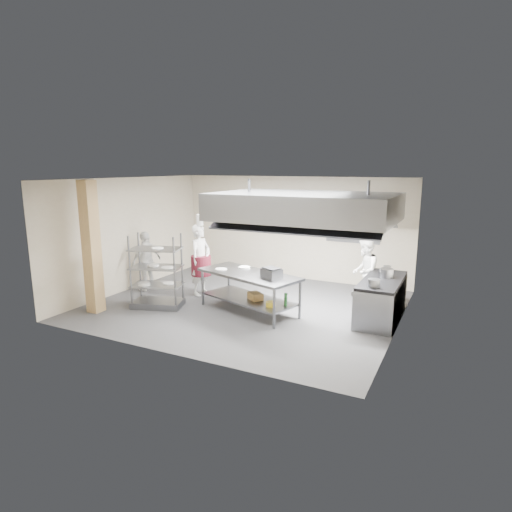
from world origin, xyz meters
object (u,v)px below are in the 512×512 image
at_px(chef_plating, 147,261).
at_px(stockpot, 387,273).
at_px(cooking_range, 381,300).
at_px(chef_head, 201,260).
at_px(pass_rack, 157,271).
at_px(griddle, 271,273).
at_px(island, 249,292).
at_px(chef_line, 365,271).

distance_m(chef_plating, stockpot, 6.17).
relative_size(cooking_range, chef_head, 1.09).
distance_m(pass_rack, chef_head, 1.35).
bearing_deg(chef_plating, cooking_range, 103.71).
distance_m(griddle, stockpot, 2.52).
distance_m(island, chef_head, 1.91).
height_order(island, pass_rack, pass_rack).
bearing_deg(chef_line, chef_plating, -79.46).
height_order(island, chef_head, chef_head).
bearing_deg(chef_plating, stockpot, 105.27).
bearing_deg(cooking_range, griddle, -155.74).
distance_m(cooking_range, chef_line, 1.14).
height_order(pass_rack, stockpot, pass_rack).
height_order(island, chef_plating, chef_plating).
height_order(chef_plating, griddle, chef_plating).
distance_m(chef_head, chef_line, 4.12).
distance_m(chef_plating, griddle, 3.93).
relative_size(chef_plating, griddle, 3.95).
height_order(chef_head, griddle, chef_head).
relative_size(chef_head, stockpot, 6.34).
height_order(pass_rack, griddle, pass_rack).
height_order(island, chef_line, chef_line).
xyz_separation_m(chef_line, stockpot, (0.62, -0.73, 0.19)).
height_order(pass_rack, chef_plating, pass_rack).
bearing_deg(island, chef_head, 176.77).
bearing_deg(stockpot, chef_head, -175.56).
xyz_separation_m(chef_head, stockpot, (4.60, 0.36, 0.08)).
distance_m(chef_head, griddle, 2.50).
bearing_deg(island, pass_rack, -145.53).
distance_m(pass_rack, chef_line, 4.96).
relative_size(island, chef_line, 1.51).
bearing_deg(pass_rack, chef_head, 55.03).
height_order(chef_head, chef_line, chef_head).
bearing_deg(griddle, pass_rack, -144.11).
relative_size(cooking_range, stockpot, 6.93).
xyz_separation_m(chef_line, chef_plating, (-5.51, -1.38, -0.01)).
distance_m(pass_rack, cooking_range, 5.16).
xyz_separation_m(island, chef_line, (2.24, 1.73, 0.35)).
distance_m(island, pass_rack, 2.25).
distance_m(island, stockpot, 3.09).
bearing_deg(pass_rack, chef_plating, 119.99).
xyz_separation_m(cooking_range, stockpot, (0.05, 0.17, 0.58)).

